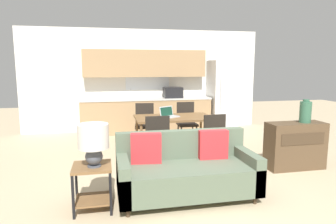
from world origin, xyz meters
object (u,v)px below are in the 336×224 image
Objects in this scene: dining_table at (174,120)px; dining_chair_near_right at (211,137)px; side_table at (92,180)px; couch at (186,171)px; dining_chair_far_right at (187,121)px; dining_chair_near_left at (156,139)px; refrigerator at (223,95)px; vase at (305,112)px; credenza at (295,146)px; laptop at (169,114)px; dining_chair_far_left at (145,123)px; table_lamp at (93,140)px.

dining_table is 0.95m from dining_chair_near_right.
side_table is 2.32m from dining_chair_near_right.
side_table is at bearing 25.91° from dining_chair_near_right.
couch is 1.35m from dining_chair_near_right.
dining_chair_far_right is 1.80m from dining_chair_near_left.
refrigerator is 4.81× the size of vase.
dining_chair_near_right is (0.48, -0.80, -0.17)m from dining_table.
dining_chair_near_left is (-0.20, 1.16, 0.17)m from couch.
dining_table is 2.53m from side_table.
dining_chair_near_left is (-2.31, 0.46, 0.12)m from credenza.
dining_chair_near_left is 2.30× the size of laptop.
dining_chair_near_right is (0.76, 1.11, 0.17)m from couch.
laptop is (-1.96, -2.08, -0.14)m from refrigerator.
side_table is 3.42m from credenza.
laptop is (-1.94, 1.22, 0.41)m from credenza.
vase is 0.42× the size of dining_chair_far_right.
dining_chair_far_left is at bearing 139.40° from credenza.
dining_chair_near_left is (-0.47, -0.76, -0.17)m from dining_table.
table_lamp is at bearing -124.98° from dining_table.
refrigerator is 3.35m from credenza.
dining_chair_far_left reaches higher than dining_table.
dining_chair_near_right is at bearing 176.48° from dining_chair_near_left.
table_lamp is at bearing -172.31° from couch.
laptop is at bearing 56.98° from table_lamp.
dining_chair_near_right and dining_chair_far_left have the same top height.
dining_chair_near_right is at bearing -87.59° from dining_chair_far_right.
dining_table is at bearing 55.02° from table_lamp.
couch is 4.47× the size of laptop.
dining_table is 2.35m from vase.
side_table is 0.59× the size of dining_chair_far_left.
dining_chair_far_left reaches higher than side_table.
dining_chair_far_right is (0.94, 0.01, 0.00)m from dining_chair_far_left.
refrigerator is at bearing 50.96° from side_table.
couch is at bearing 49.32° from dining_chair_near_right.
table_lamp is 1.31× the size of vase.
dining_chair_near_left is at bearing 99.58° from couch.
table_lamp is 0.55× the size of dining_chair_far_right.
dining_chair_near_right is at bearing -59.04° from dining_table.
dining_table is 0.91m from dining_chair_far_left.
dining_chair_near_left is (0.97, 1.31, -0.35)m from table_lamp.
table_lamp reaches higher than credenza.
vase is 2.55m from dining_chair_far_right.
side_table is at bearing 129.75° from table_lamp.
dining_chair_far_right is (0.48, 0.78, -0.17)m from dining_table.
dining_table is 1.60× the size of dining_chair_near_left.
dining_chair_near_left is at bearing 53.45° from table_lamp.
dining_chair_far_right is 1.00m from laptop.
laptop is at bearing 149.48° from vase.
credenza is at bearing 13.84° from side_table.
table_lamp reaches higher than dining_chair_far_right.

